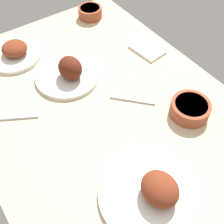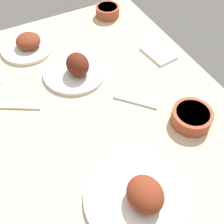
% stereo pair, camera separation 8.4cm
% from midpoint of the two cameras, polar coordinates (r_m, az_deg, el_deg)
% --- Properties ---
extents(dining_table, '(1.40, 0.90, 0.04)m').
position_cam_midpoint_polar(dining_table, '(1.02, 2.35, -1.54)').
color(dining_table, '#C6B28E').
rests_on(dining_table, ground).
extents(plate_far_side, '(0.29, 0.29, 0.09)m').
position_cam_midpoint_polar(plate_far_side, '(0.83, 8.42, -16.87)').
color(plate_far_side, silver).
rests_on(plate_far_side, dining_table).
extents(plate_center_main, '(0.23, 0.23, 0.07)m').
position_cam_midpoint_polar(plate_center_main, '(1.30, -15.09, 13.14)').
color(plate_center_main, silver).
rests_on(plate_center_main, dining_table).
extents(plate_near_viewer, '(0.26, 0.26, 0.10)m').
position_cam_midpoint_polar(plate_near_viewer, '(1.13, -5.30, 8.73)').
color(plate_near_viewer, silver).
rests_on(plate_near_viewer, dining_table).
extents(bowl_cream, '(0.12, 0.12, 0.05)m').
position_cam_midpoint_polar(bowl_cream, '(1.47, 0.81, 19.97)').
color(bowl_cream, brown).
rests_on(bowl_cream, dining_table).
extents(bowl_potatoes, '(0.14, 0.14, 0.05)m').
position_cam_midpoint_polar(bowl_potatoes, '(1.01, 18.32, -1.05)').
color(bowl_potatoes, brown).
rests_on(bowl_potatoes, dining_table).
extents(folded_napkin, '(0.15, 0.12, 0.01)m').
position_cam_midpoint_polar(folded_napkin, '(1.26, 11.48, 11.76)').
color(folded_napkin, white).
rests_on(folded_napkin, dining_table).
extents(fork_loose, '(0.13, 0.12, 0.01)m').
position_cam_midpoint_polar(fork_loose, '(1.04, 7.03, 1.87)').
color(fork_loose, silver).
rests_on(fork_loose, dining_table).
extents(spoon_loose, '(0.10, 0.17, 0.01)m').
position_cam_midpoint_polar(spoon_loose, '(1.07, -17.20, 0.73)').
color(spoon_loose, silver).
rests_on(spoon_loose, dining_table).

